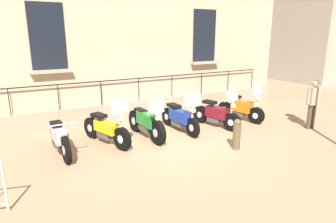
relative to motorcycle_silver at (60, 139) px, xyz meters
name	(u,v)px	position (x,y,z in m)	size (l,w,h in m)	color
ground_plane	(172,138)	(0.34, 3.20, -0.44)	(60.00, 60.00, 0.00)	#9E7A5B
building_facade	(133,29)	(-2.58, 3.20, 2.84)	(0.82, 13.54, 6.76)	tan
motorcycle_silver	(60,139)	(0.00, 0.00, 0.00)	(1.99, 0.68, 1.00)	black
motorcycle_yellow	(106,129)	(-0.18, 1.32, 0.00)	(2.05, 0.94, 1.41)	black
motorcycle_green	(146,123)	(-0.12, 2.55, 0.02)	(2.13, 0.54, 1.30)	black
motorcycle_blue	(180,118)	(-0.15, 3.78, 0.02)	(2.10, 0.68, 1.37)	black
motorcycle_maroon	(216,115)	(0.06, 5.12, -0.01)	(1.92, 0.81, 1.37)	black
motorcycle_orange	(241,109)	(-0.13, 6.41, 0.01)	(1.86, 0.83, 1.42)	black
bollard	(237,134)	(1.95, 4.36, 0.00)	(0.21, 0.21, 0.87)	brown
pedestrian_standing	(313,101)	(1.75, 7.81, 0.51)	(0.27, 0.53, 1.67)	#47382D
distant_building	(313,24)	(-5.85, 17.87, 3.32)	(5.85, 5.10, 7.50)	#9E9384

